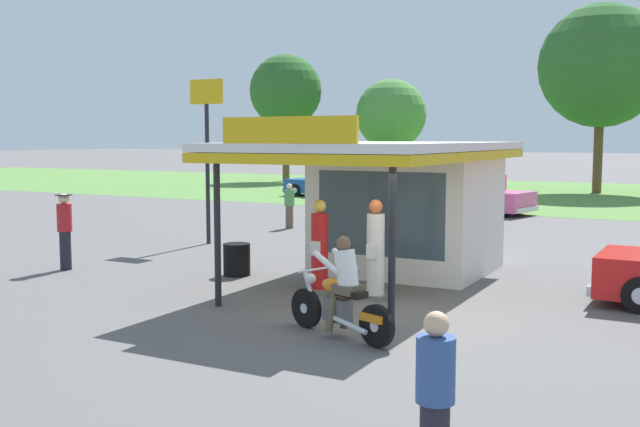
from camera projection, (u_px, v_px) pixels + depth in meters
The scene contains 16 objects.
ground_plane at pixel (384, 318), 12.64m from camera, with size 300.00×300.00×0.00m, color #5B5959.
grass_verge_strip at pixel (608, 196), 38.99m from camera, with size 120.00×24.00×0.01m, color #56843D.
service_station_kiosk at pixel (401, 197), 16.61m from camera, with size 4.31×7.41×3.41m.
gas_pump_nearside at pixel (320, 251), 14.55m from camera, with size 0.44×0.44×1.86m.
gas_pump_offside at pixel (375, 254), 13.99m from camera, with size 0.44×0.44×1.91m.
motorcycle_with_rider at pixel (341, 296), 11.32m from camera, with size 2.11×0.95×1.58m.
parked_car_second_row_spare at pixel (331, 184), 38.61m from camera, with size 4.99×2.08×1.46m.
parked_car_back_row_centre_left at pixel (471, 196), 30.26m from camera, with size 5.41×2.98×1.57m.
bystander_leaning_by_kiosk at pixel (435, 398), 6.32m from camera, with size 0.34×0.34×1.60m.
bystander_admiring_sedan at pixel (289, 205), 25.07m from camera, with size 0.34×0.34×1.52m.
bystander_strolling_foreground at pixel (65, 229), 17.14m from camera, with size 0.39×0.39×1.78m.
tree_oak_distant_spare at pixel (601, 66), 40.71m from camera, with size 6.79×6.79×10.42m.
tree_oak_far_right at pixel (286, 92), 52.04m from camera, with size 5.09×5.09×8.93m.
tree_oak_right at pixel (391, 115), 51.15m from camera, with size 4.87×4.87×7.13m.
roadside_pole_sign at pixel (207, 132), 21.19m from camera, with size 1.10×0.12×4.72m.
spare_tire_stack at pixel (237, 259), 16.50m from camera, with size 0.60×0.60×0.72m.
Camera 1 is at (4.86, -11.46, 3.06)m, focal length 41.53 mm.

